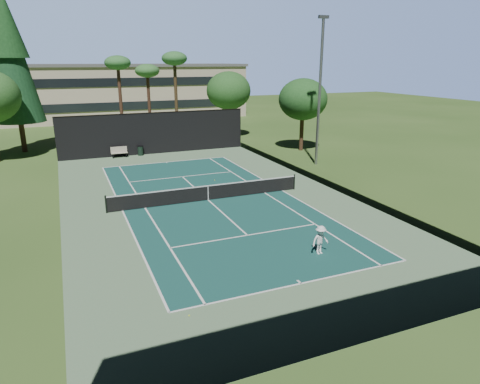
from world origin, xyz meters
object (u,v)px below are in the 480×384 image
object	(u,v)px
tennis_ball_a	(189,316)
trash_bin	(140,151)
player	(320,240)
tennis_ball_b	(135,197)
tennis_ball_c	(215,180)
park_bench	(119,152)
tennis_ball_d	(121,198)
tennis_net	(208,192)

from	to	relation	value
tennis_ball_a	trash_bin	size ratio (longest dim) A/B	0.07
player	tennis_ball_b	size ratio (longest dim) A/B	18.06
player	tennis_ball_c	size ratio (longest dim) A/B	17.97
player	park_bench	size ratio (longest dim) A/B	0.94
player	tennis_ball_d	world-z (taller)	player
tennis_ball_a	tennis_ball_c	size ratio (longest dim) A/B	0.82
tennis_net	tennis_ball_a	world-z (taller)	tennis_net
tennis_ball_a	trash_bin	bearing A→B (deg)	83.32
tennis_net	tennis_ball_c	world-z (taller)	tennis_net
tennis_ball_d	park_bench	xyz separation A→B (m)	(1.63, 13.07, 0.52)
player	park_bench	xyz separation A→B (m)	(-5.87, 25.29, -0.16)
player	tennis_ball_d	size ratio (longest dim) A/B	23.85
player	tennis_ball_d	bearing A→B (deg)	115.34
tennis_ball_a	trash_bin	world-z (taller)	trash_bin
trash_bin	tennis_ball_b	bearing A→B (deg)	-101.77
tennis_net	trash_bin	distance (m)	15.80
tennis_net	tennis_ball_d	world-z (taller)	tennis_net
tennis_net	player	size ratio (longest dim) A/B	9.19
tennis_net	tennis_ball_a	xyz separation A→B (m)	(-4.88, -12.36, -0.53)
tennis_ball_c	tennis_ball_d	xyz separation A→B (m)	(-7.20, -1.88, -0.01)
tennis_ball_a	park_bench	bearing A→B (deg)	87.37
tennis_net	park_bench	bearing A→B (deg)	103.00
tennis_ball_b	park_bench	world-z (taller)	park_bench
player	tennis_ball_b	distance (m)	13.86
tennis_ball_c	park_bench	world-z (taller)	park_bench
tennis_ball_d	park_bench	bearing A→B (deg)	82.91
player	park_bench	world-z (taller)	player
tennis_ball_b	tennis_ball_c	bearing A→B (deg)	17.18
tennis_net	tennis_ball_a	bearing A→B (deg)	-111.52
tennis_ball_a	tennis_ball_b	size ratio (longest dim) A/B	0.82
player	tennis_ball_c	world-z (taller)	player
player	trash_bin	xyz separation A→B (m)	(-3.86, 25.44, -0.22)
player	park_bench	distance (m)	25.97
park_bench	trash_bin	distance (m)	2.02
tennis_net	trash_bin	world-z (taller)	tennis_net
tennis_net	tennis_ball_b	bearing A→B (deg)	150.89
tennis_ball_c	trash_bin	size ratio (longest dim) A/B	0.08
tennis_ball_c	tennis_ball_d	distance (m)	7.44
tennis_ball_a	tennis_ball_b	world-z (taller)	tennis_ball_b
tennis_ball_a	park_bench	size ratio (longest dim) A/B	0.04
tennis_ball_b	park_bench	size ratio (longest dim) A/B	0.05
tennis_ball_a	tennis_ball_d	bearing A→B (deg)	91.33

